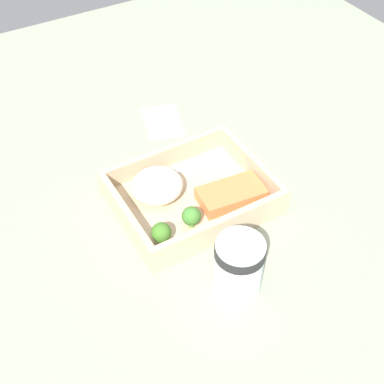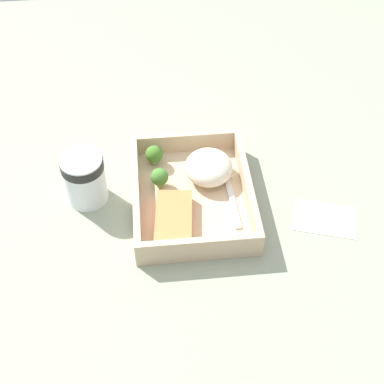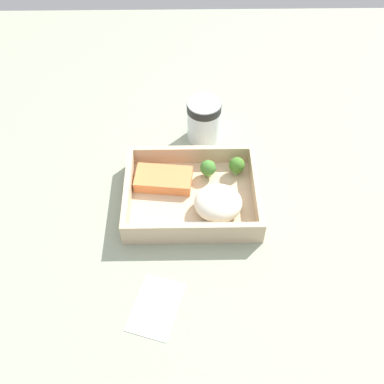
% 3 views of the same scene
% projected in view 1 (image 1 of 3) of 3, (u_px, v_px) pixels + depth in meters
% --- Properties ---
extents(ground_plane, '(1.60, 1.60, 0.02)m').
position_uv_depth(ground_plane, '(192.00, 206.00, 1.00)').
color(ground_plane, gray).
extents(takeout_tray, '(0.28, 0.22, 0.01)m').
position_uv_depth(takeout_tray, '(192.00, 200.00, 0.99)').
color(takeout_tray, '#CAAF8B').
rests_on(takeout_tray, ground_plane).
extents(tray_rim, '(0.28, 0.22, 0.04)m').
position_uv_depth(tray_rim, '(192.00, 190.00, 0.97)').
color(tray_rim, '#CAAF8B').
rests_on(tray_rim, takeout_tray).
extents(salmon_fillet, '(0.13, 0.08, 0.02)m').
position_uv_depth(salmon_fillet, '(231.00, 194.00, 0.97)').
color(salmon_fillet, '#E47F45').
rests_on(salmon_fillet, takeout_tray).
extents(mashed_potatoes, '(0.10, 0.09, 0.05)m').
position_uv_depth(mashed_potatoes, '(157.00, 186.00, 0.97)').
color(mashed_potatoes, silver).
rests_on(mashed_potatoes, takeout_tray).
extents(broccoli_floret_1, '(0.03, 0.03, 0.04)m').
position_uv_depth(broccoli_floret_1, '(191.00, 216.00, 0.92)').
color(broccoli_floret_1, '#7C9D50').
rests_on(broccoli_floret_1, takeout_tray).
extents(broccoli_floret_2, '(0.03, 0.03, 0.04)m').
position_uv_depth(broccoli_floret_2, '(161.00, 233.00, 0.89)').
color(broccoli_floret_2, '#77A35B').
rests_on(broccoli_floret_2, takeout_tray).
extents(fork, '(0.16, 0.02, 0.00)m').
position_uv_depth(fork, '(170.00, 174.00, 1.02)').
color(fork, silver).
rests_on(fork, takeout_tray).
extents(paper_cup, '(0.08, 0.08, 0.10)m').
position_uv_depth(paper_cup, '(239.00, 263.00, 0.82)').
color(paper_cup, white).
rests_on(paper_cup, ground_plane).
extents(receipt_slip, '(0.11, 0.13, 0.00)m').
position_uv_depth(receipt_slip, '(163.00, 121.00, 1.16)').
color(receipt_slip, white).
rests_on(receipt_slip, ground_plane).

